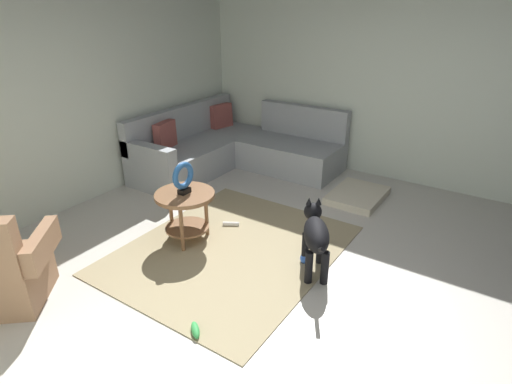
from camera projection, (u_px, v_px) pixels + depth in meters
The scene contains 12 objects.
ground_plane at pixel (284, 285), 3.77m from camera, with size 6.00×6.00×0.10m, color beige.
wall_back at pixel (58, 92), 4.65m from camera, with size 6.00×0.12×2.70m, color silver.
wall_right at pixel (401, 79), 5.41m from camera, with size 0.12×6.00×2.70m, color silver.
area_rug at pixel (231, 249), 4.21m from camera, with size 2.30×1.90×0.01m, color tan.
sectional_couch at pixel (233, 149), 6.14m from camera, with size 2.20×2.25×0.88m.
side_table at pixel (185, 204), 4.21m from camera, with size 0.60×0.60×0.54m.
torus_sculpture at pixel (183, 177), 4.09m from camera, with size 0.28×0.08×0.33m.
dog_bed_mat at pixel (357, 196), 5.27m from camera, with size 0.80×0.60×0.09m, color beige.
dog at pixel (316, 234), 3.74m from camera, with size 0.74×0.50×0.63m.
dog_toy_ball at pixel (305, 258), 3.98m from camera, with size 0.10×0.10×0.10m, color blue.
dog_toy_rope at pixel (231, 224), 4.64m from camera, with size 0.05×0.05×0.18m, color silver.
dog_toy_bone at pixel (195, 330), 3.15m from camera, with size 0.18×0.06×0.06m, color green.
Camera 1 is at (-2.70, -1.48, 2.29)m, focal length 29.40 mm.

